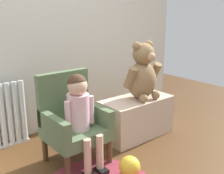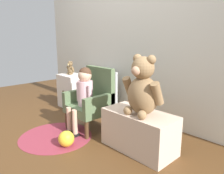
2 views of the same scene
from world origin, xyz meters
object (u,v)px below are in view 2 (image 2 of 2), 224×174
(small_dresser, at_px, (72,91))
(child_armchair, at_px, (92,100))
(radiator, at_px, (107,91))
(low_bench, at_px, (139,131))
(small_teddy_bear, at_px, (71,69))
(child_figure, at_px, (83,90))
(large_teddy_bear, at_px, (143,89))
(toy_ball, at_px, (66,139))
(floor_rug, at_px, (56,136))

(small_dresser, bearing_deg, child_armchair, -17.99)
(radiator, bearing_deg, small_dresser, -147.47)
(low_bench, bearing_deg, small_teddy_bear, 170.00)
(child_figure, height_order, small_teddy_bear, child_figure)
(large_teddy_bear, distance_m, toy_ball, 0.90)
(radiator, height_order, child_figure, child_figure)
(small_dresser, relative_size, child_armchair, 0.70)
(low_bench, bearing_deg, small_dresser, 170.15)
(small_dresser, relative_size, floor_rug, 0.65)
(child_armchair, bearing_deg, large_teddy_bear, -1.53)
(small_teddy_bear, distance_m, toy_ball, 1.39)
(small_dresser, bearing_deg, child_figure, -24.93)
(small_dresser, height_order, toy_ball, small_dresser)
(small_dresser, height_order, child_figure, child_figure)
(radiator, relative_size, floor_rug, 0.75)
(large_teddy_bear, bearing_deg, radiator, 152.38)
(child_armchair, height_order, large_teddy_bear, large_teddy_bear)
(radiator, xyz_separation_m, child_figure, (0.36, -0.68, 0.19))
(floor_rug, bearing_deg, small_dresser, 136.46)
(radiator, xyz_separation_m, small_teddy_bear, (-0.50, -0.29, 0.30))
(small_teddy_bear, bearing_deg, child_figure, -24.62)
(child_figure, bearing_deg, small_dresser, 155.07)
(small_dresser, xyz_separation_m, low_bench, (1.54, -0.27, -0.06))
(child_armchair, height_order, toy_ball, child_armchair)
(toy_ball, bearing_deg, large_teddy_bear, 38.40)
(child_figure, xyz_separation_m, large_teddy_bear, (0.76, 0.10, 0.13))
(radiator, bearing_deg, floor_rug, -74.20)
(low_bench, bearing_deg, toy_ball, -137.93)
(child_armchair, bearing_deg, small_dresser, 162.01)
(child_armchair, relative_size, small_teddy_bear, 3.56)
(small_dresser, xyz_separation_m, floor_rug, (0.75, -0.71, -0.25))
(small_dresser, bearing_deg, toy_ball, -36.26)
(radiator, distance_m, low_bench, 1.22)
(child_armchair, bearing_deg, toy_ball, -68.78)
(child_armchair, distance_m, child_figure, 0.18)
(radiator, relative_size, child_figure, 0.80)
(child_figure, bearing_deg, toy_ball, -62.77)
(small_dresser, relative_size, small_teddy_bear, 2.50)
(low_bench, bearing_deg, large_teddy_bear, -26.01)
(low_bench, distance_m, large_teddy_bear, 0.43)
(low_bench, relative_size, floor_rug, 0.90)
(child_armchair, xyz_separation_m, child_figure, (-0.00, -0.12, 0.14))
(low_bench, xyz_separation_m, small_teddy_bear, (-1.57, 0.28, 0.41))
(radiator, bearing_deg, small_teddy_bear, -150.15)
(child_figure, xyz_separation_m, floor_rug, (-0.08, -0.33, -0.48))
(small_dresser, distance_m, toy_ball, 1.27)
(child_figure, xyz_separation_m, toy_ball, (0.18, -0.36, -0.40))
(low_bench, height_order, floor_rug, low_bench)
(child_armchair, xyz_separation_m, low_bench, (0.71, 0.00, -0.15))
(child_armchair, relative_size, large_teddy_bear, 1.32)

